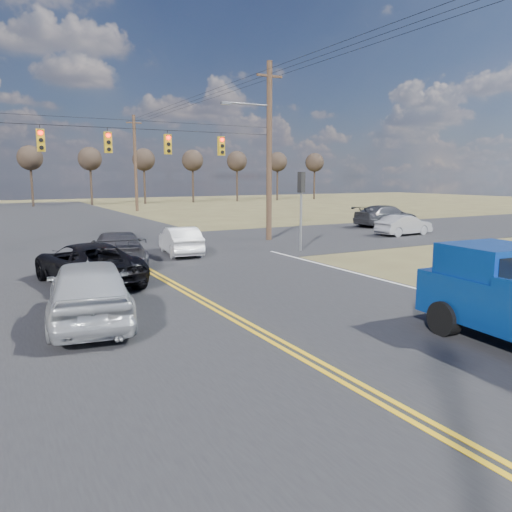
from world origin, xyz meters
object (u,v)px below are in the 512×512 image
black_suv (87,264)px  dgrey_car_queue (118,249)px  cross_car_east_near (404,225)px  silver_suv (89,290)px  white_car_queue (180,241)px  cross_car_east_far (386,216)px

black_suv → dgrey_car_queue: 3.41m
dgrey_car_queue → black_suv: bearing=68.6°
black_suv → cross_car_east_near: size_ratio=1.35×
silver_suv → dgrey_car_queue: 8.11m
silver_suv → white_car_queue: (5.94, 9.56, -0.18)m
black_suv → white_car_queue: black_suv is taller
black_suv → white_car_queue: bearing=-146.5°
black_suv → dgrey_car_queue: size_ratio=1.04×
cross_car_east_near → silver_suv: bearing=112.5°
white_car_queue → cross_car_east_far: (18.11, 5.40, 0.12)m
white_car_queue → black_suv: bearing=51.2°
dgrey_car_queue → cross_car_east_near: size_ratio=1.30×
dgrey_car_queue → cross_car_east_far: bearing=-151.8°
white_car_queue → cross_car_east_near: (15.08, 0.62, -0.02)m
silver_suv → cross_car_east_near: size_ratio=1.27×
cross_car_east_far → dgrey_car_queue: bearing=104.7°
white_car_queue → dgrey_car_queue: 3.86m
silver_suv → black_suv: size_ratio=0.94×
silver_suv → cross_car_east_near: (21.02, 10.18, -0.20)m
white_car_queue → dgrey_car_queue: bearing=37.0°
cross_car_east_far → white_car_queue: bearing=102.6°
black_suv → cross_car_east_near: 20.93m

